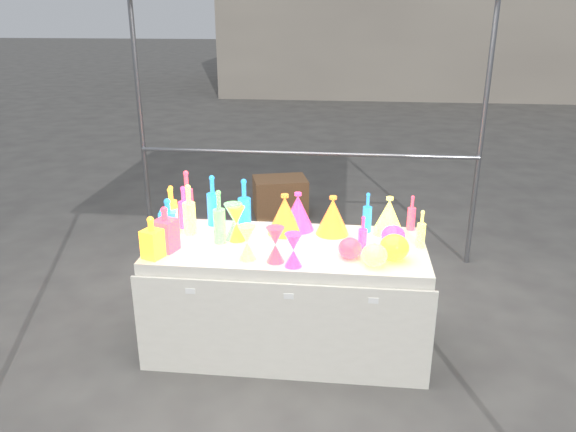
# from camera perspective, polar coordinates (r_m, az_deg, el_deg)

# --- Properties ---
(ground) EXTENTS (80.00, 80.00, 0.00)m
(ground) POSITION_cam_1_polar(r_m,az_deg,el_deg) (4.05, 0.00, -12.71)
(ground) COLOR slate
(ground) RESTS_ON ground
(display_table) EXTENTS (1.84, 0.83, 0.75)m
(display_table) POSITION_cam_1_polar(r_m,az_deg,el_deg) (3.85, -0.02, -8.11)
(display_table) COLOR silver
(display_table) RESTS_ON ground
(cardboard_box_closed) EXTENTS (0.67, 0.56, 0.42)m
(cardboard_box_closed) POSITION_cam_1_polar(r_m,az_deg,el_deg) (6.34, -0.80, 2.02)
(cardboard_box_closed) COLOR #A5724A
(cardboard_box_closed) RESTS_ON ground
(cardboard_box_flat) EXTENTS (0.79, 0.58, 0.07)m
(cardboard_box_flat) POSITION_cam_1_polar(r_m,az_deg,el_deg) (5.70, 3.80, -2.12)
(cardboard_box_flat) COLOR #A5724A
(cardboard_box_flat) RESTS_ON ground
(bottle_0) EXTENTS (0.08, 0.08, 0.30)m
(bottle_0) POSITION_cam_1_polar(r_m,az_deg,el_deg) (4.03, -11.71, 1.00)
(bottle_0) COLOR red
(bottle_0) RESTS_ON display_table
(bottle_1) EXTENTS (0.11, 0.11, 0.37)m
(bottle_1) POSITION_cam_1_polar(r_m,az_deg,el_deg) (4.00, -7.64, 1.59)
(bottle_1) COLOR #167C28
(bottle_1) RESTS_ON display_table
(bottle_2) EXTENTS (0.10, 0.10, 0.38)m
(bottle_2) POSITION_cam_1_polar(r_m,az_deg,el_deg) (4.09, -10.20, 1.98)
(bottle_2) COLOR #EA5818
(bottle_2) RESTS_ON display_table
(bottle_3) EXTENTS (0.08, 0.08, 0.31)m
(bottle_3) POSITION_cam_1_polar(r_m,az_deg,el_deg) (3.99, -10.53, 0.91)
(bottle_3) COLOR #1D4EA9
(bottle_3) RESTS_ON display_table
(bottle_4) EXTENTS (0.11, 0.11, 0.35)m
(bottle_4) POSITION_cam_1_polar(r_m,az_deg,el_deg) (3.86, -10.01, 0.66)
(bottle_4) COLOR teal
(bottle_4) RESTS_ON display_table
(bottle_5) EXTENTS (0.08, 0.08, 0.36)m
(bottle_5) POSITION_cam_1_polar(r_m,az_deg,el_deg) (3.68, -7.00, -0.07)
(bottle_5) COLOR #BC25B5
(bottle_5) RESTS_ON display_table
(bottle_6) EXTENTS (0.11, 0.11, 0.33)m
(bottle_6) POSITION_cam_1_polar(r_m,az_deg,el_deg) (3.89, -11.75, 0.52)
(bottle_6) COLOR red
(bottle_6) RESTS_ON display_table
(bottle_7) EXTENTS (0.09, 0.09, 0.38)m
(bottle_7) POSITION_cam_1_polar(r_m,az_deg,el_deg) (3.86, -4.45, 1.09)
(bottle_7) COLOR #167C28
(bottle_7) RESTS_ON display_table
(decanter_0) EXTENTS (0.14, 0.14, 0.27)m
(decanter_0) POSITION_cam_1_polar(r_m,az_deg,el_deg) (3.55, -13.66, -2.10)
(decanter_0) COLOR red
(decanter_0) RESTS_ON display_table
(decanter_1) EXTENTS (0.16, 0.16, 0.30)m
(decanter_1) POSITION_cam_1_polar(r_m,az_deg,el_deg) (3.64, -12.34, -1.27)
(decanter_1) COLOR #EA5818
(decanter_1) RESTS_ON display_table
(decanter_2) EXTENTS (0.13, 0.13, 0.28)m
(decanter_2) POSITION_cam_1_polar(r_m,az_deg,el_deg) (3.84, -12.06, -0.20)
(decanter_2) COLOR #167C28
(decanter_2) RESTS_ON display_table
(hourglass_0) EXTENTS (0.13, 0.13, 0.22)m
(hourglass_0) POSITION_cam_1_polar(r_m,az_deg,el_deg) (3.41, -1.30, -2.93)
(hourglass_0) COLOR #EA5818
(hourglass_0) RESTS_ON display_table
(hourglass_1) EXTENTS (0.11, 0.11, 0.21)m
(hourglass_1) POSITION_cam_1_polar(r_m,az_deg,el_deg) (3.35, 0.55, -3.49)
(hourglass_1) COLOR #1D4EA9
(hourglass_1) RESTS_ON display_table
(hourglass_2) EXTENTS (0.12, 0.12, 0.22)m
(hourglass_2) POSITION_cam_1_polar(r_m,az_deg,el_deg) (3.45, -4.17, -2.71)
(hourglass_2) COLOR teal
(hourglass_2) RESTS_ON display_table
(hourglass_3) EXTENTS (0.13, 0.13, 0.25)m
(hourglass_3) POSITION_cam_1_polar(r_m,az_deg,el_deg) (3.75, -5.55, -0.55)
(hourglass_3) COLOR #BC25B5
(hourglass_3) RESTS_ON display_table
(hourglass_4) EXTENTS (0.13, 0.13, 0.23)m
(hourglass_4) POSITION_cam_1_polar(r_m,az_deg,el_deg) (3.74, -5.25, -0.78)
(hourglass_4) COLOR red
(hourglass_4) RESTS_ON display_table
(globe_0) EXTENTS (0.24, 0.24, 0.15)m
(globe_0) POSITION_cam_1_polar(r_m,az_deg,el_deg) (3.51, 10.73, -3.29)
(globe_0) COLOR red
(globe_0) RESTS_ON display_table
(globe_1) EXTENTS (0.20, 0.20, 0.13)m
(globe_1) POSITION_cam_1_polar(r_m,az_deg,el_deg) (3.41, 8.77, -4.07)
(globe_1) COLOR teal
(globe_1) RESTS_ON display_table
(globe_2) EXTENTS (0.18, 0.18, 0.12)m
(globe_2) POSITION_cam_1_polar(r_m,az_deg,el_deg) (3.50, 6.32, -3.38)
(globe_2) COLOR #EA5818
(globe_2) RESTS_ON display_table
(globe_3) EXTENTS (0.19, 0.19, 0.13)m
(globe_3) POSITION_cam_1_polar(r_m,az_deg,el_deg) (3.71, 10.62, -2.11)
(globe_3) COLOR #1D4EA9
(globe_3) RESTS_ON display_table
(lampshade_0) EXTENTS (0.28, 0.28, 0.28)m
(lampshade_0) POSITION_cam_1_polar(r_m,az_deg,el_deg) (3.83, -0.33, 0.22)
(lampshade_0) COLOR yellow
(lampshade_0) RESTS_ON display_table
(lampshade_1) EXTENTS (0.30, 0.30, 0.27)m
(lampshade_1) POSITION_cam_1_polar(r_m,az_deg,el_deg) (3.83, 4.56, 0.09)
(lampshade_1) COLOR yellow
(lampshade_1) RESTS_ON display_table
(lampshade_2) EXTENTS (0.24, 0.24, 0.27)m
(lampshade_2) POSITION_cam_1_polar(r_m,az_deg,el_deg) (3.90, 1.01, 0.51)
(lampshade_2) COLOR #1D4EA9
(lampshade_2) RESTS_ON display_table
(lampshade_3) EXTENTS (0.25, 0.25, 0.26)m
(lampshade_3) POSITION_cam_1_polar(r_m,az_deg,el_deg) (3.90, 10.20, 0.10)
(lampshade_3) COLOR teal
(lampshade_3) RESTS_ON display_table
(bottle_8) EXTENTS (0.07, 0.07, 0.28)m
(bottle_8) POSITION_cam_1_polar(r_m,az_deg,el_deg) (3.89, 8.06, 0.37)
(bottle_8) COLOR #167C28
(bottle_8) RESTS_ON display_table
(bottle_9) EXTENTS (0.07, 0.07, 0.25)m
(bottle_9) POSITION_cam_1_polar(r_m,az_deg,el_deg) (3.99, 12.45, 0.33)
(bottle_9) COLOR #EA5818
(bottle_9) RESTS_ON display_table
(bottle_10) EXTENTS (0.06, 0.06, 0.25)m
(bottle_10) POSITION_cam_1_polar(r_m,az_deg,el_deg) (3.56, 7.59, -1.86)
(bottle_10) COLOR #1D4EA9
(bottle_10) RESTS_ON display_table
(bottle_11) EXTENTS (0.06, 0.06, 0.25)m
(bottle_11) POSITION_cam_1_polar(r_m,az_deg,el_deg) (3.71, 13.40, -1.27)
(bottle_11) COLOR teal
(bottle_11) RESTS_ON display_table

